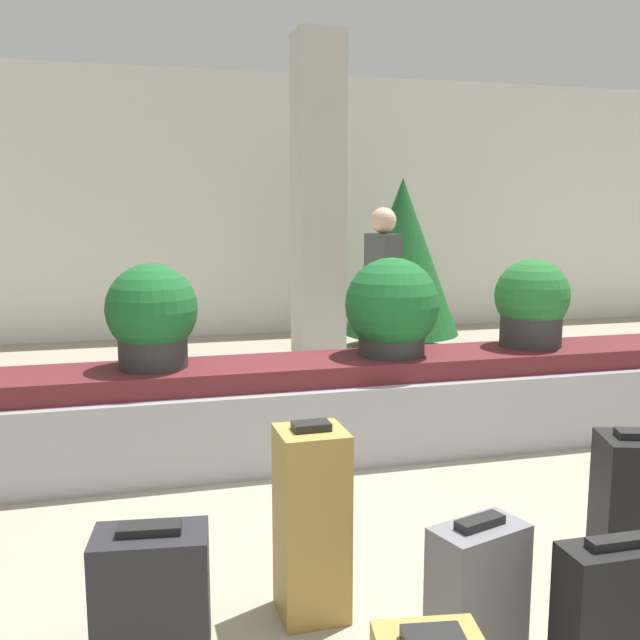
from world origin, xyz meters
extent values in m
plane|color=#9E937F|center=(0.00, 0.00, 0.00)|extent=(18.00, 18.00, 0.00)
cube|color=silver|center=(0.00, 6.12, 1.60)|extent=(18.00, 0.06, 3.20)
cube|color=#9E9EA3|center=(0.00, 1.55, 0.25)|extent=(6.32, 0.72, 0.49)
cube|color=#5B1E23|center=(0.00, 1.55, 0.56)|extent=(6.07, 0.56, 0.13)
cube|color=beige|center=(0.63, 4.01, 1.60)|extent=(0.45, 0.45, 3.20)
cube|color=#A3843D|center=(-0.50, -0.22, 0.37)|extent=(0.26, 0.26, 0.74)
cube|color=black|center=(-0.50, -0.22, 0.76)|extent=(0.14, 0.09, 0.03)
cube|color=black|center=(0.84, -0.32, 0.32)|extent=(0.32, 0.33, 0.63)
cube|color=black|center=(0.84, -0.32, 0.65)|extent=(0.16, 0.13, 0.03)
cube|color=black|center=(0.31, -0.92, 0.25)|extent=(0.34, 0.17, 0.51)
cube|color=black|center=(0.31, -0.92, 0.52)|extent=(0.19, 0.06, 0.03)
cube|color=slate|center=(-0.05, -0.70, 0.26)|extent=(0.36, 0.27, 0.52)
cube|color=black|center=(-0.05, -0.70, 0.53)|extent=(0.19, 0.11, 0.03)
cube|color=#232328|center=(-1.11, -0.34, 0.23)|extent=(0.42, 0.28, 0.46)
cube|color=black|center=(-1.11, -0.34, 0.48)|extent=(0.23, 0.11, 0.03)
cube|color=black|center=(-0.51, -1.36, 0.61)|extent=(0.15, 0.10, 0.03)
cylinder|color=#2D2D2D|center=(-1.02, 1.58, 0.72)|extent=(0.41, 0.41, 0.20)
sphere|color=#195B28|center=(-1.02, 1.58, 0.97)|extent=(0.54, 0.54, 0.54)
cylinder|color=#2D2D2D|center=(0.49, 1.57, 0.70)|extent=(0.43, 0.43, 0.16)
sphere|color=#195B28|center=(0.49, 1.57, 0.95)|extent=(0.61, 0.61, 0.61)
cylinder|color=#2D2D2D|center=(1.52, 1.60, 0.73)|extent=(0.42, 0.42, 0.21)
sphere|color=#236B2D|center=(1.52, 1.60, 0.97)|extent=(0.51, 0.51, 0.51)
cylinder|color=#282833|center=(0.85, 3.02, 0.38)|extent=(0.11, 0.11, 0.76)
cylinder|color=#282833|center=(1.05, 3.02, 0.38)|extent=(0.11, 0.11, 0.76)
cube|color=#474C47|center=(0.95, 3.02, 1.05)|extent=(0.25, 0.35, 0.60)
sphere|color=beige|center=(0.95, 3.02, 1.46)|extent=(0.22, 0.22, 0.22)
cylinder|color=#4C331E|center=(1.77, 4.68, 0.09)|extent=(0.16, 0.16, 0.18)
cone|color=#195623|center=(1.77, 4.68, 1.04)|extent=(1.28, 1.28, 1.72)
camera|label=1|loc=(-1.13, -2.71, 1.56)|focal=40.00mm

